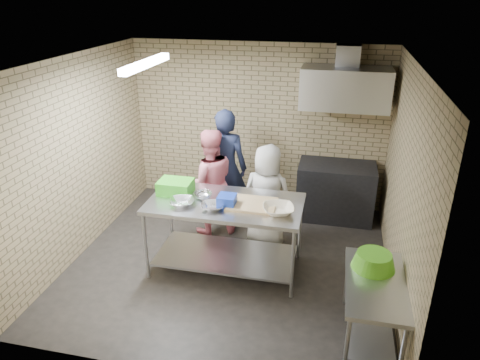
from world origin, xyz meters
The scene contains 26 objects.
floor centered at (0.00, 0.00, 0.00)m, with size 4.20×4.20×0.00m, color black.
ceiling centered at (0.00, 0.00, 2.70)m, with size 4.20×4.20×0.00m, color black.
back_wall centered at (0.00, 2.00, 1.35)m, with size 4.20×0.06×2.70m, color #96865E.
front_wall centered at (0.00, -2.00, 1.35)m, with size 4.20×0.06×2.70m, color #96865E.
left_wall centered at (-2.10, 0.00, 1.35)m, with size 0.06×4.00×2.70m, color #96865E.
right_wall centered at (2.10, 0.00, 1.35)m, with size 0.06×4.00×2.70m, color #96865E.
prep_table centered at (-0.02, -0.13, 0.49)m, with size 1.96×0.98×0.98m, color silver.
side_counter centered at (1.80, -1.10, 0.38)m, with size 0.60×1.20×0.75m, color silver.
stove centered at (1.35, 1.65, 0.45)m, with size 1.20×0.70×0.90m, color black.
range_hood centered at (1.35, 1.70, 2.10)m, with size 1.30×0.60×0.60m, color silver.
hood_duct centered at (1.35, 1.85, 2.55)m, with size 0.35×0.30×0.30m, color #A5A8AD.
wall_shelf centered at (1.65, 1.89, 1.92)m, with size 0.80×0.20×0.04m, color #3F2B19.
fluorescent_fixture centered at (-1.00, 0.00, 2.64)m, with size 0.10×1.25×0.08m, color white.
green_crate centered at (-0.72, -0.01, 1.07)m, with size 0.44×0.33×0.17m, color green.
blue_tub centered at (0.03, -0.23, 1.05)m, with size 0.22×0.22×0.14m, color #1839B5.
cutting_board centered at (0.33, -0.15, 1.00)m, with size 0.60×0.46×0.03m, color tan.
mixing_bowl_a centered at (-0.52, -0.33, 1.02)m, with size 0.31×0.31×0.07m, color silver.
mixing_bowl_b centered at (-0.32, -0.08, 1.02)m, with size 0.23×0.23×0.07m, color silver.
mixing_bowl_c centered at (-0.12, -0.35, 1.01)m, with size 0.28×0.28×0.07m, color #BBBDC2.
ceramic_bowl centered at (0.68, -0.28, 1.03)m, with size 0.38×0.38×0.09m, color beige.
green_basin centered at (1.78, -0.85, 0.83)m, with size 0.46×0.46×0.17m, color #59C626, non-canonical shape.
bottle_red centered at (1.40, 1.89, 2.03)m, with size 0.07×0.07×0.18m, color #B22619.
bottle_green centered at (1.80, 1.89, 2.02)m, with size 0.06×0.06×0.15m, color green.
man_navy centered at (-0.33, 1.10, 0.93)m, with size 0.68×0.44×1.85m, color black.
woman_pink centered at (-0.49, 0.76, 0.82)m, with size 0.79×0.62×1.63m, color pink.
woman_white centered at (0.40, 0.60, 0.76)m, with size 0.74×0.48×1.51m, color silver.
Camera 1 is at (1.27, -5.01, 3.50)m, focal length 33.34 mm.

